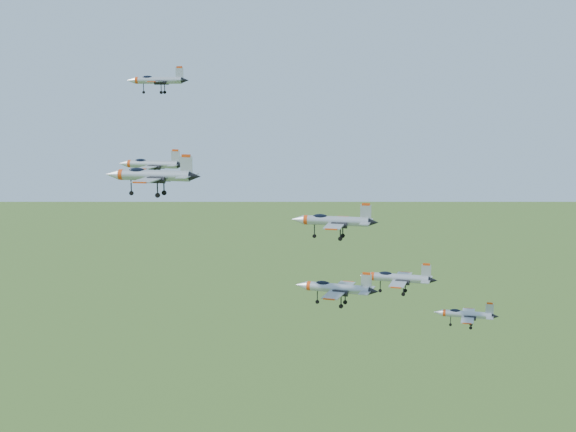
# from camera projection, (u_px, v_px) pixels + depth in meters

# --- Properties ---
(jet_lead) EXTENTS (10.86, 8.97, 2.90)m
(jet_lead) POSITION_uv_depth(u_px,v_px,m) (157.00, 80.00, 134.03)
(jet_lead) COLOR #9EA4AA
(jet_left_high) EXTENTS (11.41, 9.39, 3.05)m
(jet_left_high) POSITION_uv_depth(u_px,v_px,m) (151.00, 164.00, 126.64)
(jet_left_high) COLOR #9EA4AA
(jet_right_high) EXTENTS (13.17, 10.79, 3.53)m
(jet_right_high) POSITION_uv_depth(u_px,v_px,m) (151.00, 175.00, 104.38)
(jet_right_high) COLOR #9EA4AA
(jet_left_low) EXTENTS (14.03, 11.52, 3.76)m
(jet_left_low) POSITION_uv_depth(u_px,v_px,m) (333.00, 221.00, 126.47)
(jet_left_low) COLOR #9EA4AA
(jet_right_low) EXTENTS (12.03, 10.03, 3.22)m
(jet_right_low) POSITION_uv_depth(u_px,v_px,m) (335.00, 288.00, 110.72)
(jet_right_low) COLOR #9EA4AA
(jet_trail) EXTENTS (11.81, 9.78, 3.16)m
(jet_trail) POSITION_uv_depth(u_px,v_px,m) (397.00, 278.00, 120.44)
(jet_trail) COLOR #9EA4AA
(jet_extra) EXTENTS (10.60, 8.74, 2.83)m
(jet_extra) POSITION_uv_depth(u_px,v_px,m) (465.00, 314.00, 130.99)
(jet_extra) COLOR #9EA4AA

